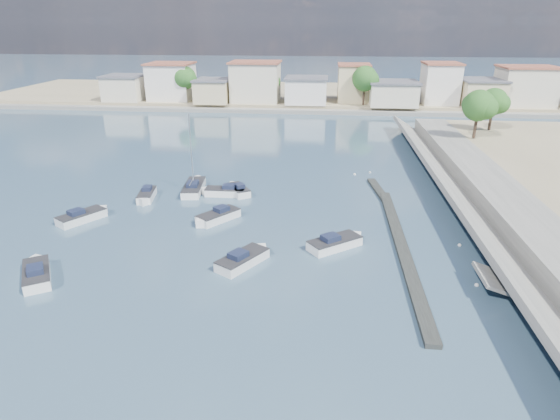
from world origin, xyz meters
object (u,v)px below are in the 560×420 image
motorboat_f (238,190)px  motorboat_h (337,243)px  motorboat_a (37,273)px  motorboat_g (147,196)px  motorboat_c (223,192)px  motorboat_b (245,259)px  motorboat_d (216,217)px  motorboat_e (84,216)px  sailboat (194,187)px

motorboat_f → motorboat_h: (10.71, -12.29, 0.00)m
motorboat_a → motorboat_g: size_ratio=1.09×
motorboat_c → motorboat_b: bearing=-72.0°
motorboat_d → motorboat_f: bearing=85.3°
motorboat_e → motorboat_h: (24.00, -3.44, 0.00)m
motorboat_e → sailboat: sailboat is taller
motorboat_h → motorboat_a: bearing=-161.9°
motorboat_a → motorboat_d: bearing=47.2°
motorboat_b → motorboat_g: (-12.80, 13.07, 0.00)m
motorboat_g → motorboat_h: bearing=-25.3°
motorboat_a → motorboat_d: same height
motorboat_c → motorboat_d: 7.08m
motorboat_b → motorboat_d: (-4.07, 8.07, -0.00)m
motorboat_e → motorboat_h: size_ratio=0.97×
motorboat_c → motorboat_a: bearing=-118.2°
motorboat_d → sailboat: 9.38m
motorboat_h → sailboat: size_ratio=0.53×
motorboat_e → motorboat_h: 24.25m
sailboat → motorboat_a: bearing=-107.9°
motorboat_d → motorboat_f: size_ratio=1.13×
motorboat_a → sailboat: 21.06m
motorboat_e → motorboat_f: bearing=33.7°
motorboat_a → motorboat_b: (14.96, 3.69, -0.00)m
motorboat_c → motorboat_f: same height
motorboat_b → motorboat_g: bearing=134.4°
sailboat → motorboat_f: bearing=-5.3°
motorboat_d → sailboat: sailboat is taller
sailboat → motorboat_c: bearing=-19.2°
motorboat_d → motorboat_e: (-12.66, -1.04, 0.00)m
motorboat_a → motorboat_e: (-1.77, 10.72, -0.00)m
motorboat_e → sailboat: size_ratio=0.52×
sailboat → motorboat_b: bearing=-62.6°
motorboat_e → motorboat_h: bearing=-8.2°
motorboat_f → motorboat_h: same height
motorboat_b → motorboat_h: size_ratio=0.99×
motorboat_f → motorboat_g: (-9.36, -2.81, 0.00)m
motorboat_c → motorboat_f: 1.66m
motorboat_d → sailboat: size_ratio=0.49×
motorboat_b → motorboat_g: 18.30m
motorboat_e → motorboat_b: bearing=-22.8°
motorboat_b → motorboat_h: same height
motorboat_b → motorboat_d: 9.04m
motorboat_d → motorboat_g: (-8.72, 5.01, 0.00)m
motorboat_a → motorboat_c: (10.06, 18.79, 0.00)m
motorboat_g → sailboat: bearing=37.2°
motorboat_f → motorboat_h: bearing=-49.0°
motorboat_a → motorboat_h: bearing=18.1°
motorboat_g → motorboat_f: bearing=16.7°
motorboat_d → motorboat_a: bearing=-132.8°
motorboat_b → motorboat_a: bearing=-166.2°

